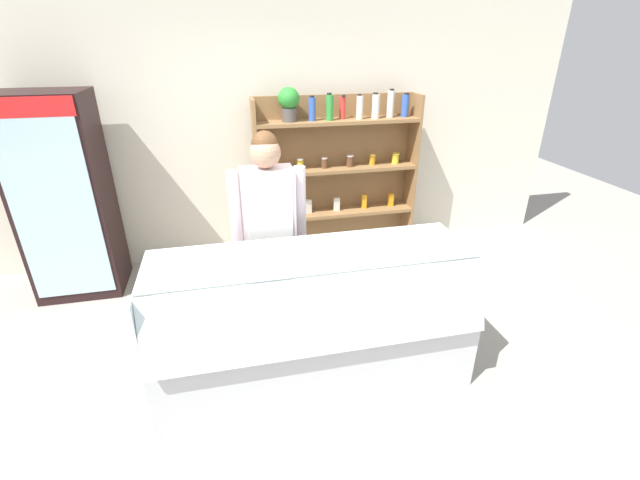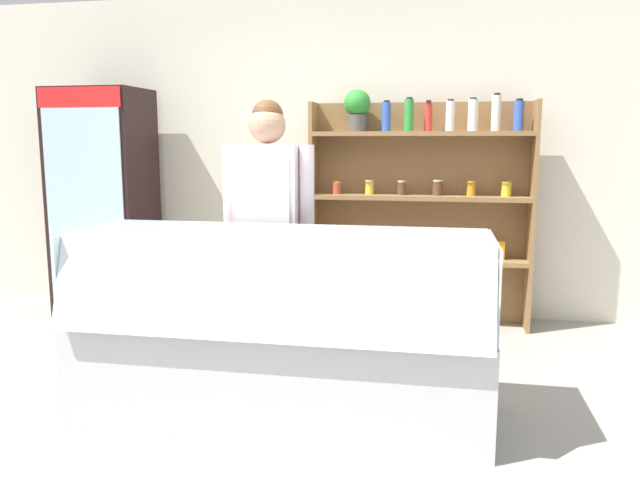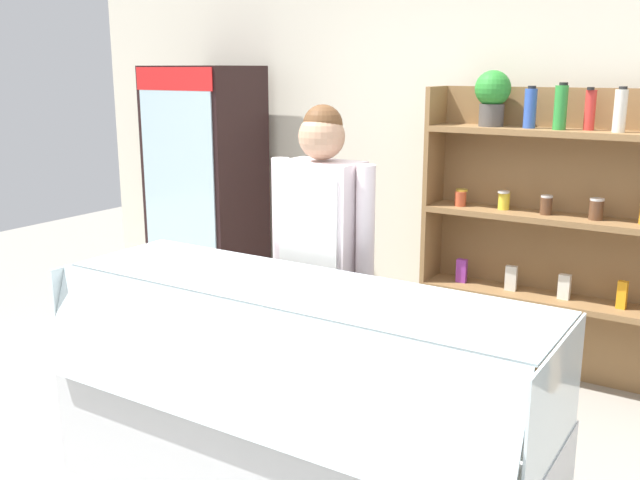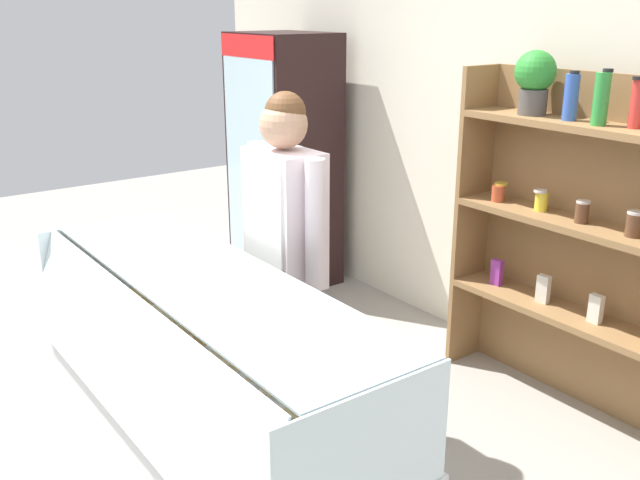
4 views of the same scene
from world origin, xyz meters
name	(u,v)px [view 1 (image 1 of 4)]	position (x,y,z in m)	size (l,w,h in m)	color
ground_plane	(312,374)	(0.00, 0.00, 0.00)	(12.00, 12.00, 0.00)	gray
back_wall	(269,136)	(0.00, 2.22, 1.35)	(6.80, 0.10, 2.70)	silver
drinks_fridge	(65,199)	(-1.98, 1.74, 0.95)	(0.75, 0.61, 1.91)	black
shelving_unit	(334,167)	(0.65, 1.93, 1.04)	(1.75, 0.29, 1.88)	olive
deli_display_case	(313,341)	(0.01, 0.00, 0.31)	(2.20, 0.80, 1.01)	silver
shop_clerk	(269,224)	(-0.21, 0.57, 1.02)	(0.58, 0.25, 1.72)	#4C4233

